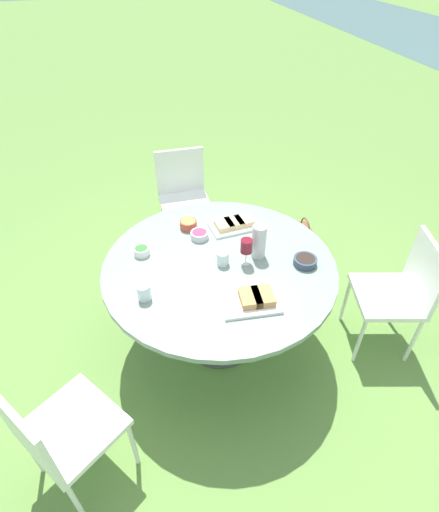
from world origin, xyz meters
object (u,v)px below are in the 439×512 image
at_px(chair_near_right, 183,192).
at_px(handbag, 303,240).
at_px(water_pitcher, 259,241).
at_px(wine_glass, 246,247).
at_px(chair_near_left, 401,288).
at_px(chair_far_back, 55,431).
at_px(dining_table, 220,274).

distance_m(chair_near_right, handbag, 1.21).
xyz_separation_m(chair_near_right, water_pitcher, (1.30, 0.30, 0.34)).
distance_m(water_pitcher, wine_glass, 0.12).
height_order(chair_near_left, wine_glass, wine_glass).
relative_size(chair_near_left, water_pitcher, 3.83).
height_order(chair_far_back, wine_glass, wine_glass).
distance_m(chair_far_back, water_pitcher, 1.53).
xyz_separation_m(chair_near_left, handbag, (-1.13, -0.18, -0.40)).
bearing_deg(chair_near_left, wine_glass, -103.15).
xyz_separation_m(chair_far_back, wine_glass, (-0.75, 1.16, 0.35)).
xyz_separation_m(chair_near_right, wine_glass, (1.36, 0.20, 0.35)).
xyz_separation_m(water_pitcher, wine_glass, (0.06, -0.10, 0.01)).
height_order(chair_far_back, water_pitcher, water_pitcher).
bearing_deg(handbag, water_pitcher, -41.69).
distance_m(chair_near_left, wine_glass, 1.12).
relative_size(chair_far_back, water_pitcher, 3.83).
xyz_separation_m(chair_near_right, chair_far_back, (2.11, -0.95, 0.00)).
distance_m(dining_table, chair_near_right, 1.33).
bearing_deg(wine_glass, water_pitcher, 119.25).
bearing_deg(wine_glass, chair_near_left, 76.85).
bearing_deg(water_pitcher, chair_far_back, -57.32).
distance_m(dining_table, water_pitcher, 0.34).
xyz_separation_m(dining_table, wine_glass, (0.03, 0.16, 0.22)).
bearing_deg(chair_near_left, dining_table, -103.01).
bearing_deg(dining_table, chair_near_left, 76.99).
relative_size(dining_table, water_pitcher, 6.43).
distance_m(wine_glass, handbag, 1.44).
height_order(chair_near_left, water_pitcher, water_pitcher).
height_order(chair_far_back, handbag, chair_far_back).
relative_size(chair_far_back, handbag, 2.42).
bearing_deg(chair_near_left, chair_near_right, -142.36).
xyz_separation_m(chair_far_back, water_pitcher, (-0.81, 1.26, 0.34)).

